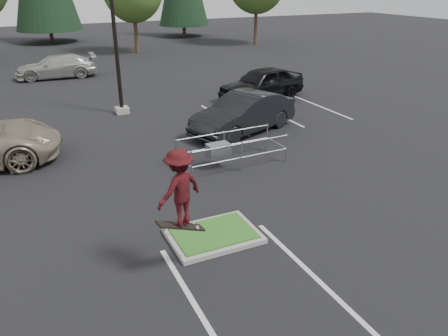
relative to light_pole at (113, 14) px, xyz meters
name	(u,v)px	position (x,y,z in m)	size (l,w,h in m)	color
ground	(214,238)	(-0.50, -12.00, -4.56)	(120.00, 120.00, 0.00)	black
grass_median	(214,235)	(-0.50, -12.00, -4.48)	(2.20, 1.60, 0.16)	gray
stall_lines	(110,163)	(-1.85, -5.98, -4.56)	(22.62, 17.60, 0.01)	beige
light_pole	(113,14)	(0.00, 0.00, 0.00)	(0.70, 0.60, 10.12)	gray
cart_corral	(222,149)	(1.58, -8.02, -3.90)	(3.74, 1.46, 1.05)	gray
skateboarder	(179,189)	(-1.70, -13.00, -2.49)	(1.24, 0.99, 1.95)	black
car_r_charc	(244,113)	(4.00, -5.00, -3.74)	(1.73, 4.97, 1.64)	black
car_r_black	(263,83)	(7.50, -0.50, -3.72)	(1.99, 4.95, 1.69)	black
car_far_silver	(56,66)	(-1.91, 10.00, -3.82)	(2.06, 5.06, 1.47)	#B5B5AF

